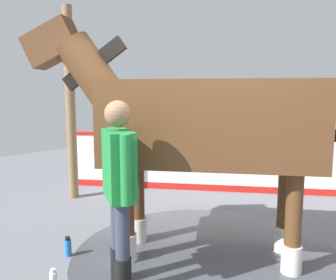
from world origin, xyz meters
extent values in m
cube|color=slate|center=(0.00, 0.00, -0.01)|extent=(16.00, 16.00, 0.02)
cylinder|color=#42444C|center=(0.28, -0.12, 0.00)|extent=(2.99, 2.99, 0.00)
cube|color=white|center=(1.66, -2.28, 0.50)|extent=(4.55, 2.94, 0.99)
cube|color=red|center=(1.66, -2.28, 1.02)|extent=(4.56, 2.96, 0.06)
cube|color=red|center=(1.66, -2.28, 0.06)|extent=(4.55, 2.95, 0.12)
cylinder|color=olive|center=(3.24, -0.35, 1.59)|extent=(0.16, 0.16, 3.19)
cube|color=brown|center=(0.28, -0.12, 1.48)|extent=(2.35, 1.94, 0.88)
cylinder|color=brown|center=(0.86, 0.54, 0.52)|extent=(0.16, 0.16, 1.04)
cylinder|color=silver|center=(0.86, 0.54, 0.15)|extent=(0.20, 0.20, 0.29)
cylinder|color=brown|center=(1.12, 0.13, 0.52)|extent=(0.16, 0.16, 1.04)
cylinder|color=silver|center=(1.12, 0.13, 0.15)|extent=(0.20, 0.20, 0.29)
cylinder|color=brown|center=(-0.56, -0.37, 0.52)|extent=(0.16, 0.16, 1.04)
cylinder|color=silver|center=(-0.56, -0.37, 0.15)|extent=(0.20, 0.20, 0.29)
cylinder|color=brown|center=(-0.30, -0.78, 0.52)|extent=(0.16, 0.16, 1.04)
cylinder|color=silver|center=(-0.30, -0.78, 0.15)|extent=(0.20, 0.20, 0.29)
cylinder|color=brown|center=(1.33, 0.55, 1.97)|extent=(0.91, 0.78, 0.94)
cube|color=black|center=(1.33, 0.55, 2.10)|extent=(0.65, 0.45, 0.58)
cube|color=brown|center=(1.73, 0.81, 2.33)|extent=(0.70, 0.59, 0.56)
cylinder|color=black|center=(-0.74, -0.77, 1.38)|extent=(0.65, 0.48, 0.35)
cylinder|color=black|center=(0.61, 0.87, 0.17)|extent=(0.15, 0.15, 0.34)
cylinder|color=#383D51|center=(0.61, 0.87, 0.60)|extent=(0.13, 0.13, 0.51)
cylinder|color=black|center=(0.42, 0.99, 0.17)|extent=(0.15, 0.15, 0.34)
cylinder|color=#383D51|center=(0.42, 0.99, 0.60)|extent=(0.13, 0.13, 0.51)
cube|color=#1E7F38|center=(0.51, 0.93, 1.16)|extent=(0.54, 0.44, 0.61)
cylinder|color=#1E7F38|center=(0.78, 0.78, 1.18)|extent=(0.09, 0.09, 0.58)
cylinder|color=#1E7F38|center=(0.25, 1.08, 1.18)|extent=(0.09, 0.09, 0.58)
sphere|color=#936B4C|center=(0.51, 0.93, 1.61)|extent=(0.23, 0.23, 0.23)
cylinder|color=white|center=(0.94, 1.37, 0.19)|extent=(0.05, 0.05, 0.04)
cylinder|color=blue|center=(1.42, 0.91, 0.09)|extent=(0.08, 0.08, 0.18)
cylinder|color=black|center=(1.42, 0.91, 0.20)|extent=(0.05, 0.05, 0.04)
camera|label=1|loc=(-1.77, 2.85, 1.79)|focal=36.56mm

